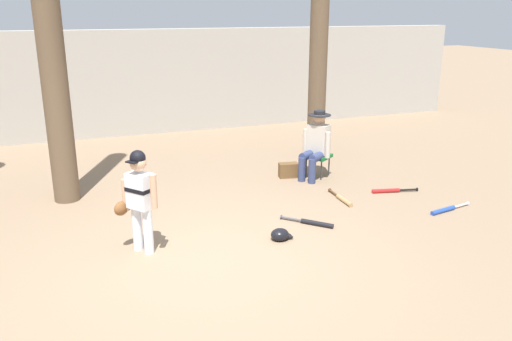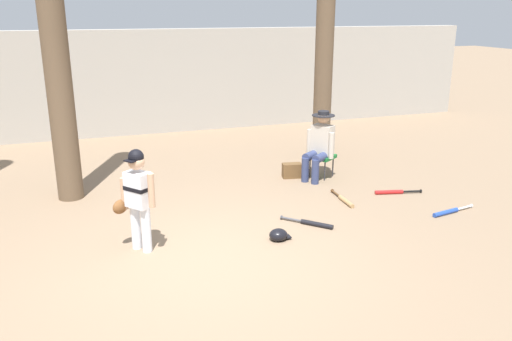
# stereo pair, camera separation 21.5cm
# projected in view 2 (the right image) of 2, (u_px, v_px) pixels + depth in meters

# --- Properties ---
(ground_plane) EXTENTS (60.00, 60.00, 0.00)m
(ground_plane) POSITION_uv_depth(u_px,v_px,m) (208.00, 262.00, 6.26)
(ground_plane) COLOR #897056
(concrete_back_wall) EXTENTS (18.00, 0.36, 2.45)m
(concrete_back_wall) POSITION_uv_depth(u_px,v_px,m) (132.00, 83.00, 12.35)
(concrete_back_wall) COLOR #ADA89E
(concrete_back_wall) RESTS_ON ground
(tree_near_player) EXTENTS (0.64, 0.64, 6.16)m
(tree_near_player) POSITION_uv_depth(u_px,v_px,m) (52.00, 20.00, 7.58)
(tree_near_player) COLOR brown
(tree_near_player) RESTS_ON ground
(tree_behind_spectator) EXTENTS (0.51, 0.51, 4.35)m
(tree_behind_spectator) POSITION_uv_depth(u_px,v_px,m) (324.00, 61.00, 10.21)
(tree_behind_spectator) COLOR brown
(tree_behind_spectator) RESTS_ON ground
(young_ballplayer) EXTENTS (0.53, 0.50, 1.31)m
(young_ballplayer) POSITION_uv_depth(u_px,v_px,m) (137.00, 194.00, 6.36)
(young_ballplayer) COLOR white
(young_ballplayer) RESTS_ON ground
(folding_stool) EXTENTS (0.56, 0.56, 0.41)m
(folding_stool) POSITION_uv_depth(u_px,v_px,m) (322.00, 157.00, 9.32)
(folding_stool) COLOR #196B2D
(folding_stool) RESTS_ON ground
(seated_spectator) EXTENTS (0.65, 0.59, 1.20)m
(seated_spectator) POSITION_uv_depth(u_px,v_px,m) (320.00, 143.00, 9.16)
(seated_spectator) COLOR navy
(seated_spectator) RESTS_ON ground
(handbag_beside_stool) EXTENTS (0.37, 0.24, 0.26)m
(handbag_beside_stool) POSITION_uv_depth(u_px,v_px,m) (292.00, 171.00, 9.35)
(handbag_beside_stool) COLOR brown
(handbag_beside_stool) RESTS_ON ground
(bat_wood_tan) EXTENTS (0.10, 0.75, 0.07)m
(bat_wood_tan) POSITION_uv_depth(u_px,v_px,m) (344.00, 200.00, 8.19)
(bat_wood_tan) COLOR tan
(bat_wood_tan) RESTS_ON ground
(bat_red_barrel) EXTENTS (0.77, 0.24, 0.07)m
(bat_red_barrel) POSITION_uv_depth(u_px,v_px,m) (393.00, 192.00, 8.55)
(bat_red_barrel) COLOR red
(bat_red_barrel) RESTS_ON ground
(bat_black_composite) EXTENTS (0.58, 0.62, 0.07)m
(bat_black_composite) POSITION_uv_depth(u_px,v_px,m) (313.00, 223.00, 7.30)
(bat_black_composite) COLOR black
(bat_black_composite) RESTS_ON ground
(bat_blue_youth) EXTENTS (0.80, 0.20, 0.07)m
(bat_blue_youth) POSITION_uv_depth(u_px,v_px,m) (449.00, 212.00, 7.72)
(bat_blue_youth) COLOR #2347AD
(bat_blue_youth) RESTS_ON ground
(batting_helmet_black) EXTENTS (0.29, 0.22, 0.17)m
(batting_helmet_black) POSITION_uv_depth(u_px,v_px,m) (278.00, 235.00, 6.83)
(batting_helmet_black) COLOR black
(batting_helmet_black) RESTS_ON ground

